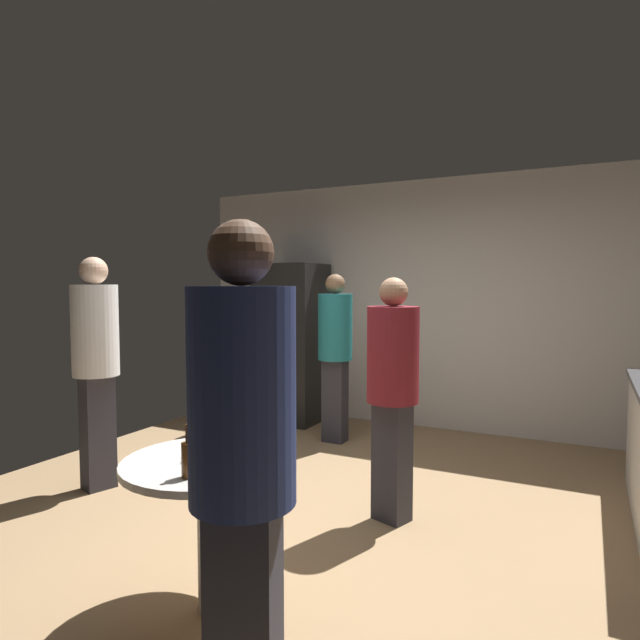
{
  "coord_description": "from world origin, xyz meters",
  "views": [
    {
      "loc": [
        1.67,
        -3.14,
        1.56
      ],
      "look_at": [
        0.01,
        0.19,
        1.32
      ],
      "focal_mm": 30.17,
      "sensor_mm": 36.0,
      "label": 1
    }
  ],
  "objects_px": {
    "foreground_table": "(207,481)",
    "plastic_cup_white": "(200,448)",
    "beer_bottle_amber": "(205,436)",
    "person_in_maroon_shirt": "(393,380)",
    "person_in_navy_shirt": "(243,451)",
    "beer_bottle_brown": "(189,458)",
    "person_in_white_shirt": "(96,354)",
    "refrigerator": "(291,343)",
    "person_in_teal_shirt": "(335,344)"
  },
  "relations": [
    {
      "from": "foreground_table",
      "to": "plastic_cup_white",
      "type": "distance_m",
      "value": 0.16
    },
    {
      "from": "beer_bottle_amber",
      "to": "person_in_maroon_shirt",
      "type": "height_order",
      "value": "person_in_maroon_shirt"
    },
    {
      "from": "foreground_table",
      "to": "beer_bottle_amber",
      "type": "xyz_separation_m",
      "value": [
        -0.07,
        0.08,
        0.19
      ]
    },
    {
      "from": "person_in_navy_shirt",
      "to": "person_in_maroon_shirt",
      "type": "bearing_deg",
      "value": -10.45
    },
    {
      "from": "beer_bottle_brown",
      "to": "person_in_white_shirt",
      "type": "distance_m",
      "value": 2.13
    },
    {
      "from": "refrigerator",
      "to": "person_in_navy_shirt",
      "type": "height_order",
      "value": "refrigerator"
    },
    {
      "from": "beer_bottle_brown",
      "to": "person_in_white_shirt",
      "type": "bearing_deg",
      "value": 149.04
    },
    {
      "from": "plastic_cup_white",
      "to": "person_in_white_shirt",
      "type": "relative_size",
      "value": 0.06
    },
    {
      "from": "refrigerator",
      "to": "beer_bottle_amber",
      "type": "height_order",
      "value": "refrigerator"
    },
    {
      "from": "person_in_teal_shirt",
      "to": "person_in_maroon_shirt",
      "type": "height_order",
      "value": "person_in_teal_shirt"
    },
    {
      "from": "foreground_table",
      "to": "person_in_maroon_shirt",
      "type": "distance_m",
      "value": 1.45
    },
    {
      "from": "refrigerator",
      "to": "person_in_maroon_shirt",
      "type": "bearing_deg",
      "value": -46.57
    },
    {
      "from": "foreground_table",
      "to": "person_in_navy_shirt",
      "type": "height_order",
      "value": "person_in_navy_shirt"
    },
    {
      "from": "beer_bottle_amber",
      "to": "person_in_maroon_shirt",
      "type": "xyz_separation_m",
      "value": [
        0.53,
        1.26,
        0.12
      ]
    },
    {
      "from": "plastic_cup_white",
      "to": "person_in_navy_shirt",
      "type": "relative_size",
      "value": 0.06
    },
    {
      "from": "beer_bottle_brown",
      "to": "person_in_teal_shirt",
      "type": "height_order",
      "value": "person_in_teal_shirt"
    },
    {
      "from": "person_in_white_shirt",
      "to": "refrigerator",
      "type": "bearing_deg",
      "value": 100.52
    },
    {
      "from": "beer_bottle_amber",
      "to": "person_in_navy_shirt",
      "type": "distance_m",
      "value": 1.0
    },
    {
      "from": "refrigerator",
      "to": "person_in_maroon_shirt",
      "type": "relative_size",
      "value": 1.12
    },
    {
      "from": "refrigerator",
      "to": "beer_bottle_amber",
      "type": "distance_m",
      "value": 3.55
    },
    {
      "from": "person_in_navy_shirt",
      "to": "person_in_maroon_shirt",
      "type": "xyz_separation_m",
      "value": [
        -0.17,
        1.95,
        -0.1
      ]
    },
    {
      "from": "person_in_white_shirt",
      "to": "person_in_maroon_shirt",
      "type": "distance_m",
      "value": 2.25
    },
    {
      "from": "foreground_table",
      "to": "person_in_maroon_shirt",
      "type": "bearing_deg",
      "value": 70.96
    },
    {
      "from": "foreground_table",
      "to": "person_in_teal_shirt",
      "type": "relative_size",
      "value": 0.48
    },
    {
      "from": "refrigerator",
      "to": "person_in_navy_shirt",
      "type": "bearing_deg",
      "value": -62.36
    },
    {
      "from": "plastic_cup_white",
      "to": "person_in_teal_shirt",
      "type": "xyz_separation_m",
      "value": [
        -0.61,
        2.82,
        0.19
      ]
    },
    {
      "from": "refrigerator",
      "to": "person_in_maroon_shirt",
      "type": "height_order",
      "value": "refrigerator"
    },
    {
      "from": "plastic_cup_white",
      "to": "person_in_white_shirt",
      "type": "bearing_deg",
      "value": 152.63
    },
    {
      "from": "person_in_teal_shirt",
      "to": "person_in_maroon_shirt",
      "type": "bearing_deg",
      "value": 38.05
    },
    {
      "from": "person_in_white_shirt",
      "to": "person_in_maroon_shirt",
      "type": "xyz_separation_m",
      "value": [
        2.2,
        0.47,
        -0.1
      ]
    },
    {
      "from": "beer_bottle_brown",
      "to": "person_in_white_shirt",
      "type": "height_order",
      "value": "person_in_white_shirt"
    },
    {
      "from": "refrigerator",
      "to": "plastic_cup_white",
      "type": "height_order",
      "value": "refrigerator"
    },
    {
      "from": "person_in_white_shirt",
      "to": "person_in_navy_shirt",
      "type": "relative_size",
      "value": 1.01
    },
    {
      "from": "plastic_cup_white",
      "to": "person_in_navy_shirt",
      "type": "distance_m",
      "value": 0.91
    },
    {
      "from": "foreground_table",
      "to": "beer_bottle_amber",
      "type": "relative_size",
      "value": 3.48
    },
    {
      "from": "person_in_maroon_shirt",
      "to": "person_in_navy_shirt",
      "type": "bearing_deg",
      "value": 24.09
    },
    {
      "from": "person_in_white_shirt",
      "to": "person_in_teal_shirt",
      "type": "distance_m",
      "value": 2.23
    },
    {
      "from": "plastic_cup_white",
      "to": "person_in_teal_shirt",
      "type": "distance_m",
      "value": 2.89
    },
    {
      "from": "person_in_navy_shirt",
      "to": "person_in_teal_shirt",
      "type": "distance_m",
      "value": 3.64
    },
    {
      "from": "plastic_cup_white",
      "to": "person_in_teal_shirt",
      "type": "bearing_deg",
      "value": 102.2
    },
    {
      "from": "beer_bottle_brown",
      "to": "person_in_teal_shirt",
      "type": "relative_size",
      "value": 0.14
    },
    {
      "from": "plastic_cup_white",
      "to": "person_in_white_shirt",
      "type": "height_order",
      "value": "person_in_white_shirt"
    },
    {
      "from": "person_in_white_shirt",
      "to": "beer_bottle_amber",
      "type": "bearing_deg",
      "value": -8.24
    },
    {
      "from": "beer_bottle_brown",
      "to": "person_in_maroon_shirt",
      "type": "height_order",
      "value": "person_in_maroon_shirt"
    },
    {
      "from": "person_in_navy_shirt",
      "to": "person_in_maroon_shirt",
      "type": "height_order",
      "value": "person_in_navy_shirt"
    },
    {
      "from": "foreground_table",
      "to": "person_in_white_shirt",
      "type": "relative_size",
      "value": 0.45
    },
    {
      "from": "beer_bottle_amber",
      "to": "foreground_table",
      "type": "bearing_deg",
      "value": -46.17
    },
    {
      "from": "refrigerator",
      "to": "beer_bottle_brown",
      "type": "bearing_deg",
      "value": -66.89
    },
    {
      "from": "beer_bottle_brown",
      "to": "plastic_cup_white",
      "type": "relative_size",
      "value": 2.09
    },
    {
      "from": "beer_bottle_brown",
      "to": "person_in_maroon_shirt",
      "type": "distance_m",
      "value": 1.61
    }
  ]
}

